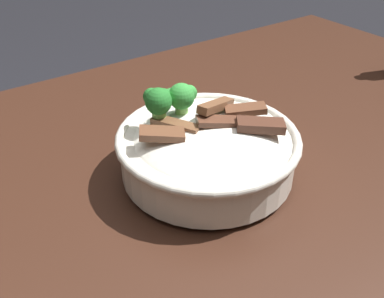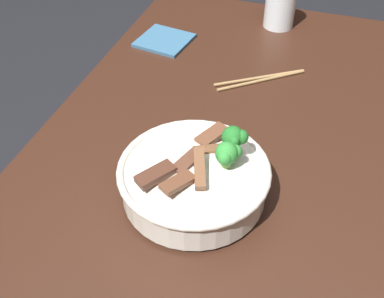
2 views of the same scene
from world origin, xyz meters
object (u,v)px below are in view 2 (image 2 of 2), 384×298
rice_bowl (195,177)px  folded_napkin (164,40)px  drinking_glass (280,7)px  chopsticks_pair (260,79)px

rice_bowl → folded_napkin: bearing=-153.6°
drinking_glass → chopsticks_pair: (0.27, 0.01, -0.05)m
folded_napkin → drinking_glass: bearing=124.5°
folded_napkin → rice_bowl: bearing=26.4°
chopsticks_pair → drinking_glass: bearing=-177.6°
drinking_glass → folded_napkin: 0.31m
rice_bowl → folded_napkin: (-0.47, -0.23, -0.04)m
drinking_glass → chopsticks_pair: drinking_glass is taller
chopsticks_pair → folded_napkin: size_ratio=1.51×
drinking_glass → chopsticks_pair: 0.27m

